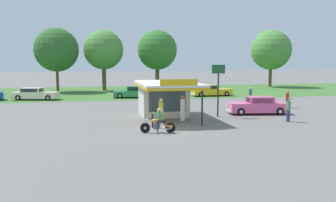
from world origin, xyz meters
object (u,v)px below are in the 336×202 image
parked_car_back_row_centre (134,92)px  roadside_pole_sign (218,81)px  motorcycle_with_rider (158,123)px  bystander_strolling_foreground (287,99)px  bystander_leaning_by_kiosk (288,109)px  gas_pump_nearside (161,112)px  bystander_standing_back_lot (250,94)px  parked_car_back_row_far_right (211,91)px  featured_classic_sedan (258,106)px  gas_pump_offside (183,110)px  parked_car_back_row_centre_right (35,94)px

parked_car_back_row_centre → roadside_pole_sign: roadside_pole_sign is taller
motorcycle_with_rider → bystander_strolling_foreground: (14.39, 9.07, 0.22)m
motorcycle_with_rider → bystander_leaning_by_kiosk: (10.28, 2.01, 0.30)m
gas_pump_nearside → bystander_standing_back_lot: (12.82, 12.18, -0.02)m
bystander_leaning_by_kiosk → parked_car_back_row_far_right: bearing=87.7°
parked_car_back_row_centre → roadside_pole_sign: (5.11, -16.70, 2.27)m
gas_pump_nearside → bystander_leaning_by_kiosk: bearing=-9.4°
parked_car_back_row_far_right → roadside_pole_sign: 17.81m
bystander_leaning_by_kiosk → roadside_pole_sign: bearing=143.1°
motorcycle_with_rider → gas_pump_nearside: bearing=76.8°
motorcycle_with_rider → featured_classic_sedan: 11.64m
motorcycle_with_rider → bystander_leaning_by_kiosk: size_ratio=1.25×
parked_car_back_row_far_right → motorcycle_with_rider: bearing=-116.5°
parked_car_back_row_far_right → bystander_strolling_foreground: bystander_strolling_foreground is taller
gas_pump_offside → bystander_strolling_foreground: gas_pump_offside is taller
bystander_strolling_foreground → gas_pump_nearside: bearing=-157.9°
parked_car_back_row_centre → gas_pump_nearside: bearing=-89.8°
featured_classic_sedan → parked_car_back_row_far_right: (1.20, 15.99, -0.02)m
parked_car_back_row_centre_right → roadside_pole_sign: size_ratio=1.32×
gas_pump_nearside → parked_car_back_row_centre_right: 21.85m
gas_pump_nearside → roadside_pole_sign: roadside_pole_sign is taller
featured_classic_sedan → bystander_standing_back_lot: 10.29m
gas_pump_offside → bystander_leaning_by_kiosk: (7.79, -1.56, 0.04)m
gas_pump_offside → parked_car_back_row_centre: (-1.70, 18.43, -0.24)m
bystander_standing_back_lot → bystander_strolling_foreground: 6.72m
parked_car_back_row_far_right → parked_car_back_row_centre: parked_car_back_row_far_right is taller
parked_car_back_row_far_right → parked_car_back_row_centre: size_ratio=1.02×
featured_classic_sedan → parked_car_back_row_centre_right: (-20.89, 15.72, -0.02)m
gas_pump_nearside → parked_car_back_row_centre_right: size_ratio=0.33×
bystander_standing_back_lot → bystander_strolling_foreground: bearing=-83.7°
gas_pump_offside → parked_car_back_row_centre: bearing=95.3°
gas_pump_offside → roadside_pole_sign: size_ratio=0.47×
gas_pump_nearside → parked_car_back_row_far_right: gas_pump_nearside is taller
parked_car_back_row_centre → bystander_leaning_by_kiosk: size_ratio=3.03×
parked_car_back_row_centre_right → parked_car_back_row_centre: (11.82, 0.09, -0.00)m
gas_pump_offside → parked_car_back_row_far_right: size_ratio=0.36×
gas_pump_nearside → gas_pump_offside: gas_pump_offside is taller
featured_classic_sedan → parked_car_back_row_centre: size_ratio=0.99×
parked_car_back_row_centre → roadside_pole_sign: 17.61m
gas_pump_offside → featured_classic_sedan: bearing=19.5°
gas_pump_nearside → bystander_standing_back_lot: size_ratio=1.18×
parked_car_back_row_centre_right → parked_car_back_row_centre: parked_car_back_row_centre is taller
gas_pump_nearside → bystander_standing_back_lot: 17.68m
roadside_pole_sign → motorcycle_with_rider: bearing=-138.1°
bystander_standing_back_lot → parked_car_back_row_far_right: bearing=111.9°
parked_car_back_row_centre_right → bystander_strolling_foreground: size_ratio=3.38×
gas_pump_offside → bystander_strolling_foreground: bearing=24.8°
bystander_strolling_foreground → bystander_leaning_by_kiosk: 8.18m
parked_car_back_row_centre_right → parked_car_back_row_far_right: parked_car_back_row_far_right is taller
featured_classic_sedan → bystander_standing_back_lot: bystander_standing_back_lot is taller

